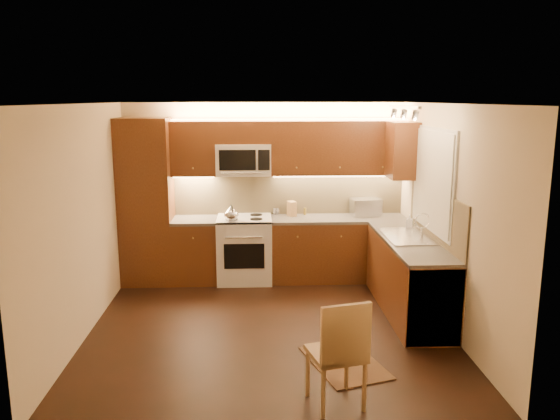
{
  "coord_description": "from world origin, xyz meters",
  "views": [
    {
      "loc": [
        -0.15,
        -5.84,
        2.55
      ],
      "look_at": [
        0.15,
        0.55,
        1.25
      ],
      "focal_mm": 35.17,
      "sensor_mm": 36.0,
      "label": 1
    }
  ],
  "objects_px": {
    "kettle": "(231,213)",
    "soap_bottle": "(409,221)",
    "knife_block": "(292,209)",
    "dining_chair": "(336,351)",
    "toaster_oven": "(365,207)",
    "microwave": "(244,159)",
    "stove": "(245,249)",
    "sink": "(407,231)"
  },
  "relations": [
    {
      "from": "microwave",
      "to": "knife_block",
      "type": "height_order",
      "value": "microwave"
    },
    {
      "from": "toaster_oven",
      "to": "soap_bottle",
      "type": "bearing_deg",
      "value": -67.49
    },
    {
      "from": "knife_block",
      "to": "soap_bottle",
      "type": "xyz_separation_m",
      "value": [
        1.48,
        -0.8,
        -0.02
      ]
    },
    {
      "from": "stove",
      "to": "kettle",
      "type": "distance_m",
      "value": 0.64
    },
    {
      "from": "sink",
      "to": "toaster_oven",
      "type": "height_order",
      "value": "toaster_oven"
    },
    {
      "from": "stove",
      "to": "microwave",
      "type": "xyz_separation_m",
      "value": [
        0.0,
        0.14,
        1.26
      ]
    },
    {
      "from": "stove",
      "to": "knife_block",
      "type": "bearing_deg",
      "value": 13.41
    },
    {
      "from": "stove",
      "to": "knife_block",
      "type": "height_order",
      "value": "knife_block"
    },
    {
      "from": "kettle",
      "to": "soap_bottle",
      "type": "bearing_deg",
      "value": -28.77
    },
    {
      "from": "stove",
      "to": "toaster_oven",
      "type": "xyz_separation_m",
      "value": [
        1.74,
        0.14,
        0.56
      ]
    },
    {
      "from": "soap_bottle",
      "to": "knife_block",
      "type": "bearing_deg",
      "value": 176.2
    },
    {
      "from": "soap_bottle",
      "to": "dining_chair",
      "type": "xyz_separation_m",
      "value": [
        -1.34,
        -2.64,
        -0.51
      ]
    },
    {
      "from": "stove",
      "to": "dining_chair",
      "type": "height_order",
      "value": "dining_chair"
    },
    {
      "from": "microwave",
      "to": "kettle",
      "type": "distance_m",
      "value": 0.79
    },
    {
      "from": "kettle",
      "to": "toaster_oven",
      "type": "relative_size",
      "value": 0.55
    },
    {
      "from": "sink",
      "to": "toaster_oven",
      "type": "distance_m",
      "value": 1.3
    },
    {
      "from": "microwave",
      "to": "soap_bottle",
      "type": "xyz_separation_m",
      "value": [
        2.16,
        -0.77,
        -0.73
      ]
    },
    {
      "from": "stove",
      "to": "dining_chair",
      "type": "distance_m",
      "value": 3.38
    },
    {
      "from": "kettle",
      "to": "dining_chair",
      "type": "xyz_separation_m",
      "value": [
        0.99,
        -3.06,
        -0.55
      ]
    },
    {
      "from": "stove",
      "to": "soap_bottle",
      "type": "xyz_separation_m",
      "value": [
        2.16,
        -0.64,
        0.53
      ]
    },
    {
      "from": "stove",
      "to": "toaster_oven",
      "type": "distance_m",
      "value": 1.83
    },
    {
      "from": "microwave",
      "to": "sink",
      "type": "distance_m",
      "value": 2.48
    },
    {
      "from": "sink",
      "to": "soap_bottle",
      "type": "xyz_separation_m",
      "value": [
        0.16,
        0.49,
        0.01
      ]
    },
    {
      "from": "sink",
      "to": "soap_bottle",
      "type": "relative_size",
      "value": 4.97
    },
    {
      "from": "toaster_oven",
      "to": "stove",
      "type": "bearing_deg",
      "value": 178.82
    },
    {
      "from": "microwave",
      "to": "kettle",
      "type": "bearing_deg",
      "value": -115.23
    },
    {
      "from": "knife_block",
      "to": "dining_chair",
      "type": "height_order",
      "value": "knife_block"
    },
    {
      "from": "toaster_oven",
      "to": "knife_block",
      "type": "relative_size",
      "value": 1.94
    },
    {
      "from": "sink",
      "to": "knife_block",
      "type": "xyz_separation_m",
      "value": [
        -1.32,
        1.29,
        0.03
      ]
    },
    {
      "from": "microwave",
      "to": "sink",
      "type": "height_order",
      "value": "microwave"
    },
    {
      "from": "soap_bottle",
      "to": "dining_chair",
      "type": "distance_m",
      "value": 3.01
    },
    {
      "from": "sink",
      "to": "dining_chair",
      "type": "xyz_separation_m",
      "value": [
        -1.18,
        -2.16,
        -0.49
      ]
    },
    {
      "from": "knife_block",
      "to": "soap_bottle",
      "type": "distance_m",
      "value": 1.69
    },
    {
      "from": "stove",
      "to": "kettle",
      "type": "height_order",
      "value": "kettle"
    },
    {
      "from": "kettle",
      "to": "knife_block",
      "type": "relative_size",
      "value": 1.07
    },
    {
      "from": "soap_bottle",
      "to": "dining_chair",
      "type": "bearing_deg",
      "value": -92.37
    },
    {
      "from": "kettle",
      "to": "toaster_oven",
      "type": "xyz_separation_m",
      "value": [
        1.91,
        0.37,
        -0.01
      ]
    },
    {
      "from": "stove",
      "to": "dining_chair",
      "type": "xyz_separation_m",
      "value": [
        0.82,
        -3.28,
        0.02
      ]
    },
    {
      "from": "stove",
      "to": "knife_block",
      "type": "relative_size",
      "value": 4.36
    },
    {
      "from": "toaster_oven",
      "to": "dining_chair",
      "type": "relative_size",
      "value": 0.43
    },
    {
      "from": "stove",
      "to": "sink",
      "type": "xyz_separation_m",
      "value": [
        2.0,
        -1.12,
        0.52
      ]
    },
    {
      "from": "stove",
      "to": "kettle",
      "type": "bearing_deg",
      "value": -127.01
    }
  ]
}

